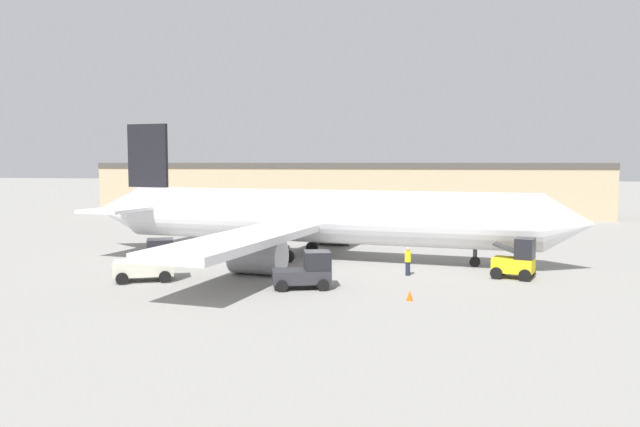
# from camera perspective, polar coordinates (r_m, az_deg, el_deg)

# --- Properties ---
(ground_plane) EXTENTS (400.00, 400.00, 0.00)m
(ground_plane) POSITION_cam_1_polar(r_m,az_deg,el_deg) (46.33, -0.00, -4.15)
(ground_plane) COLOR gray
(terminal_building) EXTENTS (68.18, 13.19, 7.02)m
(terminal_building) POSITION_cam_1_polar(r_m,az_deg,el_deg) (87.51, 2.32, 2.36)
(terminal_building) COLOR tan
(terminal_building) RESTS_ON ground_plane
(airplane) EXTENTS (38.68, 36.25, 10.20)m
(airplane) POSITION_cam_1_polar(r_m,az_deg,el_deg) (46.26, -1.07, -0.36)
(airplane) COLOR white
(airplane) RESTS_ON ground_plane
(ground_crew_worker) EXTENTS (0.40, 0.40, 1.81)m
(ground_crew_worker) POSITION_cam_1_polar(r_m,az_deg,el_deg) (39.78, 8.04, -4.26)
(ground_crew_worker) COLOR #1E2338
(ground_crew_worker) RESTS_ON ground_plane
(baggage_tug) EXTENTS (3.89, 3.17, 2.52)m
(baggage_tug) POSITION_cam_1_polar(r_m,az_deg,el_deg) (39.04, -15.32, -4.30)
(baggage_tug) COLOR beige
(baggage_tug) RESTS_ON ground_plane
(belt_loader_truck) EXTENTS (2.84, 2.45, 2.52)m
(belt_loader_truck) POSITION_cam_1_polar(r_m,az_deg,el_deg) (40.26, 17.53, -4.08)
(belt_loader_truck) COLOR yellow
(belt_loader_truck) RESTS_ON ground_plane
(pushback_tug) EXTENTS (3.66, 2.85, 2.11)m
(pushback_tug) POSITION_cam_1_polar(r_m,az_deg,el_deg) (35.50, -1.23, -5.30)
(pushback_tug) COLOR #2D2D33
(pushback_tug) RESTS_ON ground_plane
(safety_cone_near) EXTENTS (0.36, 0.36, 0.55)m
(safety_cone_near) POSITION_cam_1_polar(r_m,az_deg,el_deg) (32.83, 8.20, -7.42)
(safety_cone_near) COLOR #EF590F
(safety_cone_near) RESTS_ON ground_plane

